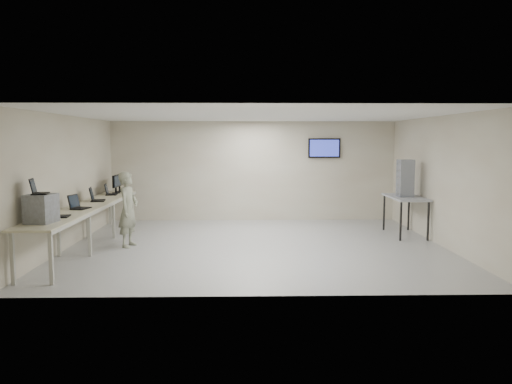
{
  "coord_description": "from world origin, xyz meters",
  "views": [
    {
      "loc": [
        -0.25,
        -10.61,
        2.29
      ],
      "look_at": [
        0.0,
        0.2,
        1.15
      ],
      "focal_mm": 35.0,
      "sensor_mm": 36.0,
      "label": 1
    }
  ],
  "objects_px": {
    "workbench": "(88,208)",
    "soldier": "(128,209)",
    "side_table": "(405,199)",
    "equipment_box": "(41,208)"
  },
  "relations": [
    {
      "from": "workbench",
      "to": "soldier",
      "type": "bearing_deg",
      "value": -0.48
    },
    {
      "from": "workbench",
      "to": "equipment_box",
      "type": "bearing_deg",
      "value": -91.58
    },
    {
      "from": "equipment_box",
      "to": "workbench",
      "type": "bearing_deg",
      "value": 97.41
    },
    {
      "from": "equipment_box",
      "to": "soldier",
      "type": "xyz_separation_m",
      "value": [
        0.92,
        2.27,
        -0.34
      ]
    },
    {
      "from": "soldier",
      "to": "side_table",
      "type": "distance_m",
      "value": 6.44
    },
    {
      "from": "soldier",
      "to": "equipment_box",
      "type": "bearing_deg",
      "value": 168.97
    },
    {
      "from": "workbench",
      "to": "side_table",
      "type": "height_order",
      "value": "side_table"
    },
    {
      "from": "soldier",
      "to": "workbench",
      "type": "bearing_deg",
      "value": 100.43
    },
    {
      "from": "workbench",
      "to": "side_table",
      "type": "xyz_separation_m",
      "value": [
        7.19,
        1.14,
        0.04
      ]
    },
    {
      "from": "workbench",
      "to": "soldier",
      "type": "height_order",
      "value": "soldier"
    }
  ]
}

